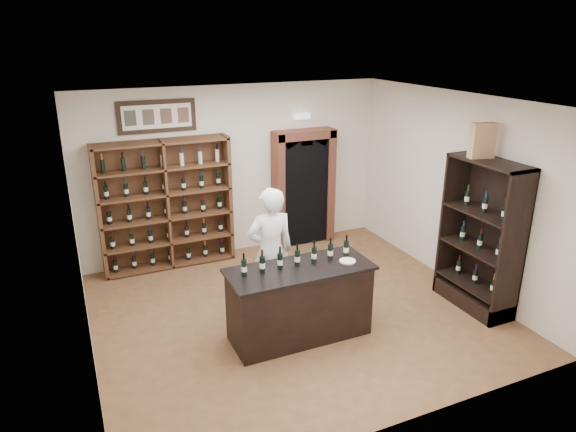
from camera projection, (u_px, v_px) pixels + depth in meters
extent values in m
plane|color=brown|center=(294.00, 311.00, 7.45)|extent=(5.50, 5.50, 0.00)
plane|color=white|center=(295.00, 102.00, 6.43)|extent=(5.50, 5.50, 0.00)
cube|color=silver|center=(236.00, 171.00, 9.09)|extent=(5.50, 0.04, 3.00)
cube|color=silver|center=(77.00, 247.00, 5.89)|extent=(0.04, 5.00, 3.00)
cube|color=silver|center=(455.00, 190.00, 7.99)|extent=(0.04, 5.00, 3.00)
cube|color=brown|center=(164.00, 202.00, 8.70)|extent=(2.20, 0.02, 2.20)
cube|color=brown|center=(99.00, 214.00, 8.14)|extent=(0.06, 0.38, 2.20)
cube|color=brown|center=(228.00, 197.00, 8.96)|extent=(0.06, 0.38, 2.20)
cube|color=brown|center=(166.00, 205.00, 8.55)|extent=(0.04, 0.38, 2.20)
cube|color=brown|center=(171.00, 263.00, 8.91)|extent=(2.18, 0.38, 0.04)
cube|color=brown|center=(169.00, 241.00, 8.76)|extent=(2.18, 0.38, 0.04)
cube|color=brown|center=(167.00, 217.00, 8.62)|extent=(2.18, 0.38, 0.03)
cube|color=brown|center=(165.00, 193.00, 8.48)|extent=(2.18, 0.38, 0.04)
cube|color=brown|center=(163.00, 168.00, 8.33)|extent=(2.18, 0.38, 0.04)
cube|color=brown|center=(161.00, 142.00, 8.19)|extent=(2.18, 0.38, 0.04)
cube|color=black|center=(157.00, 116.00, 8.21)|extent=(1.25, 0.04, 0.52)
cube|color=black|center=(303.00, 189.00, 9.58)|extent=(0.97, 0.29, 2.05)
cube|color=#A65440|center=(278.00, 192.00, 9.36)|extent=(0.14, 0.35, 2.15)
cube|color=#A65440|center=(328.00, 185.00, 9.75)|extent=(0.14, 0.35, 2.15)
cube|color=#A65440|center=(304.00, 134.00, 9.21)|extent=(1.15, 0.35, 0.16)
cube|color=white|center=(302.00, 116.00, 9.19)|extent=(0.30, 0.10, 0.10)
cube|color=black|center=(300.00, 304.00, 6.70)|extent=(1.80, 0.70, 0.94)
cube|color=black|center=(300.00, 269.00, 6.53)|extent=(1.88, 0.78, 0.04)
cylinder|color=black|center=(244.00, 268.00, 6.28)|extent=(0.07, 0.07, 0.21)
cylinder|color=white|center=(244.00, 269.00, 6.28)|extent=(0.07, 0.07, 0.07)
cylinder|color=black|center=(244.00, 256.00, 6.23)|extent=(0.03, 0.03, 0.09)
cylinder|color=black|center=(262.00, 264.00, 6.37)|extent=(0.07, 0.07, 0.21)
cylinder|color=white|center=(262.00, 265.00, 6.37)|extent=(0.07, 0.07, 0.07)
cylinder|color=black|center=(262.00, 253.00, 6.32)|extent=(0.03, 0.03, 0.09)
cylinder|color=black|center=(280.00, 261.00, 6.46)|extent=(0.07, 0.07, 0.21)
cylinder|color=white|center=(280.00, 262.00, 6.47)|extent=(0.07, 0.07, 0.07)
cylinder|color=black|center=(280.00, 250.00, 6.41)|extent=(0.03, 0.03, 0.09)
cylinder|color=black|center=(297.00, 258.00, 6.55)|extent=(0.07, 0.07, 0.21)
cylinder|color=white|center=(297.00, 259.00, 6.56)|extent=(0.07, 0.07, 0.07)
cylinder|color=black|center=(297.00, 247.00, 6.50)|extent=(0.03, 0.03, 0.09)
cylinder|color=black|center=(314.00, 255.00, 6.64)|extent=(0.07, 0.07, 0.21)
cylinder|color=white|center=(314.00, 256.00, 6.65)|extent=(0.07, 0.07, 0.07)
cylinder|color=black|center=(314.00, 244.00, 6.59)|extent=(0.03, 0.03, 0.09)
cylinder|color=black|center=(330.00, 252.00, 6.74)|extent=(0.07, 0.07, 0.21)
cylinder|color=white|center=(330.00, 253.00, 6.74)|extent=(0.07, 0.07, 0.07)
cylinder|color=black|center=(331.00, 241.00, 6.69)|extent=(0.03, 0.03, 0.09)
cylinder|color=black|center=(346.00, 249.00, 6.83)|extent=(0.07, 0.07, 0.21)
cylinder|color=white|center=(346.00, 250.00, 6.83)|extent=(0.07, 0.07, 0.07)
cylinder|color=black|center=(347.00, 238.00, 6.78)|extent=(0.03, 0.03, 0.09)
cube|color=black|center=(493.00, 234.00, 7.34)|extent=(0.02, 1.20, 2.20)
cube|color=black|center=(513.00, 251.00, 6.76)|extent=(0.48, 0.04, 2.20)
cube|color=black|center=(453.00, 223.00, 7.76)|extent=(0.48, 0.04, 2.20)
cube|color=black|center=(491.00, 162.00, 6.89)|extent=(0.48, 1.20, 0.04)
cube|color=black|center=(472.00, 298.00, 7.59)|extent=(0.48, 1.20, 0.24)
cube|color=black|center=(474.00, 284.00, 7.51)|extent=(0.48, 1.16, 0.03)
cube|color=black|center=(479.00, 249.00, 7.32)|extent=(0.48, 1.16, 0.03)
cube|color=black|center=(484.00, 213.00, 7.14)|extent=(0.48, 1.16, 0.03)
imported|color=white|center=(270.00, 252.00, 7.16)|extent=(0.70, 0.48, 1.87)
cylinder|color=white|center=(347.00, 261.00, 6.69)|extent=(0.21, 0.21, 0.02)
cube|color=tan|center=(482.00, 140.00, 6.94)|extent=(0.36, 0.21, 0.48)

